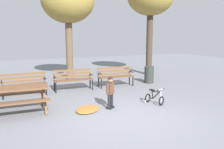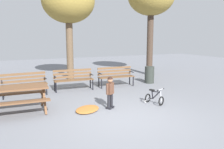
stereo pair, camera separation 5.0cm
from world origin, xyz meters
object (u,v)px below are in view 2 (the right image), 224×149
Objects in this scene: park_bench_left at (73,78)px; trash_bin at (149,75)px; picnic_table at (15,93)px; park_bench_far_left at (24,82)px; park_bench_right at (116,75)px; child_standing at (110,90)px; kids_bicycle at (154,98)px.

park_bench_left reaches higher than trash_bin.
park_bench_far_left is at bearing 78.45° from picnic_table.
picnic_table is 3.13m from park_bench_left.
park_bench_left is (1.91, 0.13, 0.00)m from park_bench_far_left.
park_bench_right is (3.81, 0.06, 0.00)m from park_bench_far_left.
child_standing reaches higher than trash_bin.
trash_bin is (3.34, 2.78, -0.19)m from child_standing.
trash_bin is at bearing -1.82° from park_bench_left.
picnic_table is 1.14× the size of park_bench_right.
child_standing is at bearing -83.57° from park_bench_left.
kids_bicycle is at bearing -121.83° from trash_bin.
park_bench_right reaches higher than trash_bin.
park_bench_left and park_bench_right have the same top height.
park_bench_far_left is at bearing -176.09° from park_bench_left.
picnic_table reaches higher than kids_bicycle.
picnic_table is 1.14× the size of park_bench_left.
park_bench_far_left is 2.05× the size of trash_bin.
picnic_table is 2.95× the size of kids_bicycle.
park_bench_far_left is 0.99× the size of park_bench_left.
picnic_table is at bearing -137.61° from park_bench_left.
picnic_table is 1.87× the size of child_standing.
park_bench_left is at bearing 96.43° from child_standing.
picnic_table is 1.15× the size of park_bench_far_left.
park_bench_left is 1.63× the size of child_standing.
child_standing is (2.64, -0.78, -0.01)m from picnic_table.
picnic_table is 2.36× the size of trash_bin.
kids_bicycle is (3.75, -2.94, -0.31)m from park_bench_far_left.
park_bench_right is 1.78m from trash_bin.
park_bench_far_left is 3.55m from child_standing.
trash_bin is at bearing 39.70° from child_standing.
park_bench_right is at bearing 0.90° from park_bench_far_left.
child_standing reaches higher than kids_bicycle.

